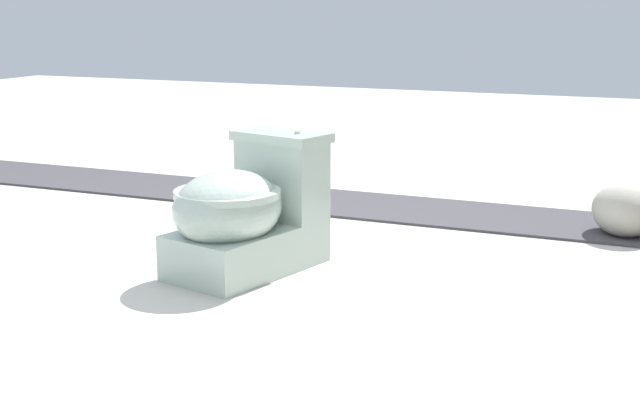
{
  "coord_description": "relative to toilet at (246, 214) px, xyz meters",
  "views": [
    {
      "loc": [
        2.86,
        1.42,
        1.0
      ],
      "look_at": [
        -0.01,
        0.2,
        0.3
      ],
      "focal_mm": 50.0,
      "sensor_mm": 36.0,
      "label": 1
    }
  ],
  "objects": [
    {
      "name": "boulder_near",
      "position": [
        -1.09,
        1.27,
        -0.11
      ],
      "size": [
        0.41,
        0.39,
        0.23
      ],
      "primitive_type": "ellipsoid",
      "rotation": [
        0.0,
        0.0,
        0.56
      ],
      "color": "#ADA899",
      "rests_on": "ground"
    },
    {
      "name": "toilet",
      "position": [
        0.0,
        0.0,
        0.0
      ],
      "size": [
        0.7,
        0.52,
        0.52
      ],
      "rotation": [
        0.0,
        0.0,
        -0.25
      ],
      "color": "#B2C6B7",
      "rests_on": "ground"
    },
    {
      "name": "gravel_strip",
      "position": [
        -1.19,
        0.6,
        -0.21
      ],
      "size": [
        0.56,
        8.0,
        0.01
      ],
      "primitive_type": "cube",
      "color": "#423F44",
      "rests_on": "ground"
    },
    {
      "name": "ground_plane",
      "position": [
        0.01,
        0.1,
        -0.22
      ],
      "size": [
        14.0,
        14.0,
        0.0
      ],
      "primitive_type": "plane",
      "color": "beige"
    }
  ]
}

